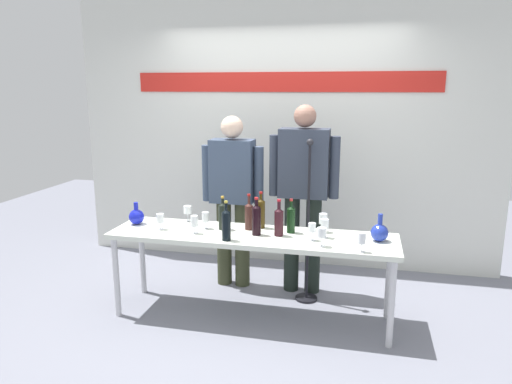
# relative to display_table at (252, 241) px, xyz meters

# --- Properties ---
(ground_plane) EXTENTS (10.00, 10.00, 0.00)m
(ground_plane) POSITION_rel_display_table_xyz_m (0.00, 0.00, -0.66)
(ground_plane) COLOR slate
(back_wall) EXTENTS (4.49, 0.11, 3.00)m
(back_wall) POSITION_rel_display_table_xyz_m (0.00, 1.39, 0.84)
(back_wall) COLOR silver
(back_wall) RESTS_ON ground
(display_table) EXTENTS (2.32, 0.58, 0.72)m
(display_table) POSITION_rel_display_table_xyz_m (0.00, 0.00, 0.00)
(display_table) COLOR silver
(display_table) RESTS_ON ground
(decanter_blue_left) EXTENTS (0.13, 0.13, 0.19)m
(decanter_blue_left) POSITION_rel_display_table_xyz_m (-1.04, 0.05, 0.13)
(decanter_blue_left) COLOR #151EB8
(decanter_blue_left) RESTS_ON display_table
(decanter_blue_right) EXTENTS (0.14, 0.14, 0.22)m
(decanter_blue_right) POSITION_rel_display_table_xyz_m (1.00, 0.05, 0.13)
(decanter_blue_right) COLOR #21349E
(decanter_blue_right) RESTS_ON display_table
(presenter_left) EXTENTS (0.59, 0.22, 1.63)m
(presenter_left) POSITION_rel_display_table_xyz_m (-0.33, 0.62, 0.27)
(presenter_left) COLOR #343923
(presenter_left) RESTS_ON ground
(presenter_right) EXTENTS (0.63, 0.22, 1.74)m
(presenter_right) POSITION_rel_display_table_xyz_m (0.33, 0.62, 0.34)
(presenter_right) COLOR black
(presenter_right) RESTS_ON ground
(wine_bottle_0) EXTENTS (0.07, 0.07, 0.31)m
(wine_bottle_0) POSITION_rel_display_table_xyz_m (0.03, 0.19, 0.20)
(wine_bottle_0) COLOR #42310D
(wine_bottle_0) RESTS_ON display_table
(wine_bottle_1) EXTENTS (0.07, 0.07, 0.31)m
(wine_bottle_1) POSITION_rel_display_table_xyz_m (0.04, -0.01, 0.20)
(wine_bottle_1) COLOR black
(wine_bottle_1) RESTS_ON display_table
(wine_bottle_2) EXTENTS (0.07, 0.07, 0.28)m
(wine_bottle_2) POSITION_rel_display_table_xyz_m (0.30, 0.11, 0.18)
(wine_bottle_2) COLOR black
(wine_bottle_2) RESTS_ON display_table
(wine_bottle_3) EXTENTS (0.07, 0.07, 0.30)m
(wine_bottle_3) POSITION_rel_display_table_xyz_m (-0.05, 0.12, 0.18)
(wine_bottle_3) COLOR #45241E
(wine_bottle_3) RESTS_ON display_table
(wine_bottle_4) EXTENTS (0.07, 0.07, 0.28)m
(wine_bottle_4) POSITION_rel_display_table_xyz_m (-0.27, 0.08, 0.18)
(wine_bottle_4) COLOR black
(wine_bottle_4) RESTS_ON display_table
(wine_bottle_5) EXTENTS (0.07, 0.07, 0.30)m
(wine_bottle_5) POSITION_rel_display_table_xyz_m (0.22, 0.01, 0.19)
(wine_bottle_5) COLOR black
(wine_bottle_5) RESTS_ON display_table
(wine_bottle_6) EXTENTS (0.07, 0.07, 0.31)m
(wine_bottle_6) POSITION_rel_display_table_xyz_m (-0.16, -0.20, 0.19)
(wine_bottle_6) COLOR black
(wine_bottle_6) RESTS_ON display_table
(wine_glass_left_0) EXTENTS (0.06, 0.06, 0.14)m
(wine_glass_left_0) POSITION_rel_display_table_xyz_m (-0.41, 0.06, 0.16)
(wine_glass_left_0) COLOR white
(wine_glass_left_0) RESTS_ON display_table
(wine_glass_left_1) EXTENTS (0.07, 0.07, 0.14)m
(wine_glass_left_1) POSITION_rel_display_table_xyz_m (-0.64, 0.24, 0.16)
(wine_glass_left_1) COLOR white
(wine_glass_left_1) RESTS_ON display_table
(wine_glass_left_2) EXTENTS (0.06, 0.06, 0.15)m
(wine_glass_left_2) POSITION_rel_display_table_xyz_m (-0.46, -0.09, 0.16)
(wine_glass_left_2) COLOR white
(wine_glass_left_2) RESTS_ON display_table
(wine_glass_left_3) EXTENTS (0.06, 0.06, 0.13)m
(wine_glass_left_3) POSITION_rel_display_table_xyz_m (-0.77, -0.05, 0.15)
(wine_glass_left_3) COLOR white
(wine_glass_left_3) RESTS_ON display_table
(wine_glass_right_0) EXTENTS (0.06, 0.06, 0.15)m
(wine_glass_right_0) POSITION_rel_display_table_xyz_m (0.58, 0.04, 0.17)
(wine_glass_right_0) COLOR white
(wine_glass_right_0) RESTS_ON display_table
(wine_glass_right_1) EXTENTS (0.07, 0.07, 0.14)m
(wine_glass_right_1) POSITION_rel_display_table_xyz_m (0.58, -0.17, 0.17)
(wine_glass_right_1) COLOR white
(wine_glass_right_1) RESTS_ON display_table
(wine_glass_right_2) EXTENTS (0.07, 0.07, 0.16)m
(wine_glass_right_2) POSITION_rel_display_table_xyz_m (0.55, 0.19, 0.17)
(wine_glass_right_2) COLOR white
(wine_glass_right_2) RESTS_ON display_table
(wine_glass_right_3) EXTENTS (0.06, 0.06, 0.15)m
(wine_glass_right_3) POSITION_rel_display_table_xyz_m (0.87, -0.23, 0.16)
(wine_glass_right_3) COLOR white
(wine_glass_right_3) RESTS_ON display_table
(wine_glass_right_4) EXTENTS (0.06, 0.06, 0.14)m
(wine_glass_right_4) POSITION_rel_display_table_xyz_m (0.49, -0.05, 0.16)
(wine_glass_right_4) COLOR white
(wine_glass_right_4) RESTS_ON display_table
(microphone_stand) EXTENTS (0.20, 0.20, 1.46)m
(microphone_stand) POSITION_rel_display_table_xyz_m (0.40, 0.43, -0.18)
(microphone_stand) COLOR black
(microphone_stand) RESTS_ON ground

